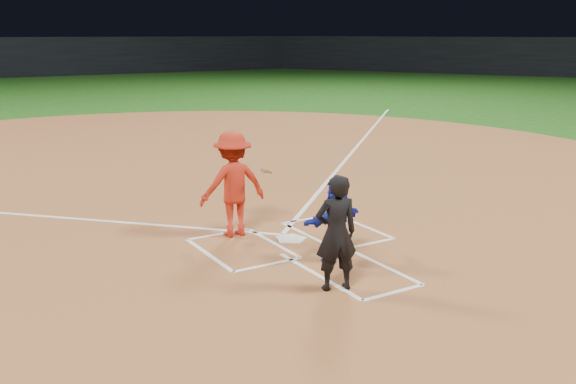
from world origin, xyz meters
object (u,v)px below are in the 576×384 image
home_plate (291,239)px  batter_at_plate (233,184)px  umpire (336,233)px  catcher (337,222)px

home_plate → batter_at_plate: bearing=-45.1°
batter_at_plate → umpire: bearing=-87.7°
home_plate → umpire: bearing=74.5°
home_plate → batter_at_plate: batter_at_plate is taller
home_plate → catcher: size_ratio=0.47×
home_plate → umpire: umpire is taller
catcher → umpire: umpire is taller
umpire → batter_at_plate: bearing=-72.5°
home_plate → umpire: size_ratio=0.36×
batter_at_plate → catcher: bearing=-68.1°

